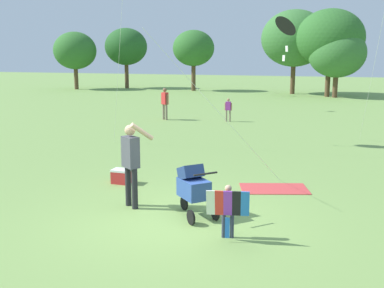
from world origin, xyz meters
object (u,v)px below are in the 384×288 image
object	(u,v)px
person_kid_running	(228,108)
picnic_blanket	(274,189)
cooler_box	(122,176)
child_with_butterfly_kite	(228,206)
stroller	(193,186)
person_red_shirt	(165,101)
kite_adult_black	(284,28)
person_adult_flyer	(131,158)

from	to	relation	value
person_kid_running	picnic_blanket	world-z (taller)	person_kid_running
cooler_box	child_with_butterfly_kite	bearing A→B (deg)	-37.62
stroller	person_red_shirt	world-z (taller)	person_red_shirt
child_with_butterfly_kite	person_red_shirt	world-z (taller)	person_red_shirt
person_kid_running	picnic_blanket	size ratio (longest dim) A/B	0.70
stroller	child_with_butterfly_kite	bearing A→B (deg)	-44.33
person_red_shirt	kite_adult_black	bearing A→B (deg)	-53.97
person_adult_flyer	kite_adult_black	distance (m)	4.78
child_with_butterfly_kite	kite_adult_black	bearing A→B (deg)	85.41
child_with_butterfly_kite	kite_adult_black	world-z (taller)	kite_adult_black
child_with_butterfly_kite	cooler_box	xyz separation A→B (m)	(-3.30, 2.54, -0.40)
kite_adult_black	person_adult_flyer	bearing A→B (deg)	-131.14
kite_adult_black	person_red_shirt	world-z (taller)	kite_adult_black
stroller	person_kid_running	xyz separation A→B (m)	(-2.46, 12.70, 0.03)
picnic_blanket	person_kid_running	bearing A→B (deg)	109.59
person_adult_flyer	picnic_blanket	distance (m)	3.56
person_adult_flyer	child_with_butterfly_kite	bearing A→B (deg)	-23.78
picnic_blanket	cooler_box	xyz separation A→B (m)	(-3.62, -0.67, 0.17)
picnic_blanket	cooler_box	size ratio (longest dim) A/B	3.45
cooler_box	stroller	bearing A→B (deg)	-34.69
kite_adult_black	person_red_shirt	distance (m)	11.78
person_red_shirt	person_kid_running	distance (m)	3.07
picnic_blanket	kite_adult_black	bearing A→B (deg)	89.75
person_adult_flyer	cooler_box	xyz separation A→B (m)	(-1.02, 1.54, -0.86)
person_adult_flyer	cooler_box	distance (m)	2.04
person_red_shirt	cooler_box	xyz separation A→B (m)	(3.11, -10.69, -0.72)
child_with_butterfly_kite	person_red_shirt	bearing A→B (deg)	115.84
person_adult_flyer	picnic_blanket	bearing A→B (deg)	40.41
child_with_butterfly_kite	person_adult_flyer	xyz separation A→B (m)	(-2.28, 1.01, 0.46)
person_adult_flyer	kite_adult_black	bearing A→B (deg)	48.86
child_with_butterfly_kite	kite_adult_black	distance (m)	5.08
person_red_shirt	picnic_blanket	xyz separation A→B (m)	(6.73, -10.02, -0.89)
person_adult_flyer	person_red_shirt	world-z (taller)	person_adult_flyer
cooler_box	person_adult_flyer	bearing A→B (deg)	-56.49
stroller	picnic_blanket	distance (m)	2.70
picnic_blanket	stroller	bearing A→B (deg)	-117.82
person_red_shirt	picnic_blanket	distance (m)	12.10
child_with_butterfly_kite	person_kid_running	bearing A→B (deg)	103.95
person_adult_flyer	picnic_blanket	xyz separation A→B (m)	(2.60, 2.21, -1.03)
child_with_butterfly_kite	cooler_box	distance (m)	4.19
person_kid_running	cooler_box	bearing A→B (deg)	-89.62
person_red_shirt	stroller	bearing A→B (deg)	-66.00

